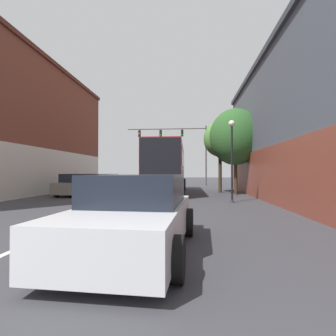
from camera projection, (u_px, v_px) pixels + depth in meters
name	position (u px, v px, depth m)	size (l,w,h in m)	color
lane_center_line	(139.00, 195.00, 17.94)	(0.14, 47.16, 0.01)	silver
building_left_brick	(2.00, 124.00, 18.40)	(6.68, 21.08, 9.73)	brown
bus	(167.00, 166.00, 20.11)	(2.85, 10.88, 3.57)	maroon
hatchback_foreground	(136.00, 214.00, 5.22)	(2.33, 4.49, 1.50)	silver
parked_car_left_near	(80.00, 185.00, 17.74)	(2.23, 4.47, 1.45)	slate
parked_car_left_mid	(108.00, 182.00, 24.77)	(2.08, 4.45, 1.40)	silver
traffic_signal_gantry	(180.00, 141.00, 31.36)	(9.53, 0.36, 7.09)	#514C47
street_lamp	(232.00, 154.00, 13.47)	(0.32, 0.32, 4.23)	black
street_tree_near	(220.00, 139.00, 20.17)	(2.52, 2.27, 5.52)	#3D2D1E
street_tree_far	(236.00, 137.00, 18.33)	(3.60, 3.24, 6.02)	#3D2D1E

